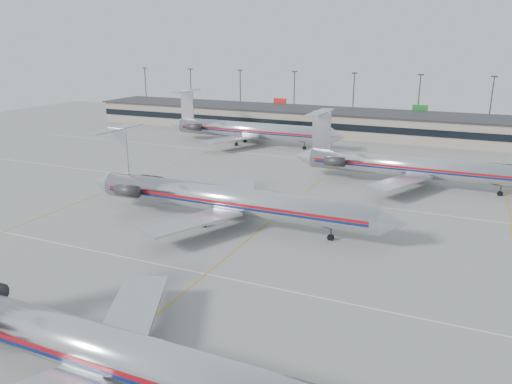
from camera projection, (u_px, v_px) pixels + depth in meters
The scene contains 8 objects.
ground at pixel (150, 320), 43.81m from camera, with size 260.00×260.00×0.00m, color gray.
apron_markings at pixel (206, 274), 52.56m from camera, with size 160.00×0.15×0.02m, color silver.
terminal at pixel (374, 124), 128.63m from camera, with size 162.00×17.00×6.25m.
light_mast_row at pixel (385, 98), 139.34m from camera, with size 163.60×0.40×15.28m.
jet_foreground at pixel (86, 344), 34.66m from camera, with size 43.24×25.46×11.32m.
jet_second_row at pixel (225, 199), 66.23m from camera, with size 45.72×26.92×11.97m.
jet_third_row at pixel (413, 166), 83.67m from camera, with size 43.73×26.90×11.96m.
jet_back_row at pixel (248, 130), 118.03m from camera, with size 45.04×27.70×12.31m.
Camera 1 is at (24.28, -31.56, 23.43)m, focal length 35.00 mm.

